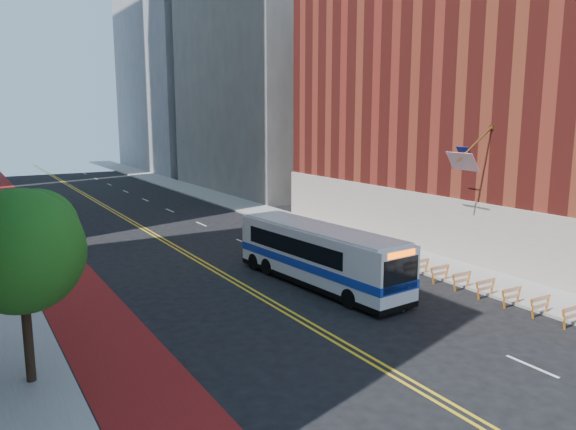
# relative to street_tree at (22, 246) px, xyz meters

# --- Properties ---
(ground) EXTENTS (160.00, 160.00, 0.00)m
(ground) POSITION_rel_street_tree_xyz_m (11.24, -6.04, -4.91)
(ground) COLOR black
(ground) RESTS_ON ground
(sidewalk_right) EXTENTS (4.00, 140.00, 0.15)m
(sidewalk_right) POSITION_rel_street_tree_xyz_m (23.24, 23.96, -4.84)
(sidewalk_right) COLOR gray
(sidewalk_right) RESTS_ON ground
(bus_lane_paint) EXTENTS (3.60, 140.00, 0.01)m
(bus_lane_paint) POSITION_rel_street_tree_xyz_m (3.14, 23.96, -4.91)
(bus_lane_paint) COLOR maroon
(bus_lane_paint) RESTS_ON ground
(center_line_inner) EXTENTS (0.14, 140.00, 0.01)m
(center_line_inner) POSITION_rel_street_tree_xyz_m (11.06, 23.96, -4.91)
(center_line_inner) COLOR gold
(center_line_inner) RESTS_ON ground
(center_line_outer) EXTENTS (0.14, 140.00, 0.01)m
(center_line_outer) POSITION_rel_street_tree_xyz_m (11.42, 23.96, -4.91)
(center_line_outer) COLOR gold
(center_line_outer) RESTS_ON ground
(lane_dashes) EXTENTS (0.14, 98.20, 0.01)m
(lane_dashes) POSITION_rel_street_tree_xyz_m (16.04, 31.96, -4.90)
(lane_dashes) COLOR silver
(lane_dashes) RESTS_ON ground
(brick_building) EXTENTS (18.73, 36.00, 22.00)m
(brick_building) POSITION_rel_street_tree_xyz_m (33.18, 5.96, 6.05)
(brick_building) COLOR maroon
(brick_building) RESTS_ON ground
(midrise_right_near) EXTENTS (18.00, 26.00, 40.00)m
(midrise_right_near) POSITION_rel_street_tree_xyz_m (34.24, 41.96, 15.09)
(midrise_right_near) COLOR slate
(midrise_right_near) RESTS_ON ground
(midrise_right_far) EXTENTS (20.00, 28.00, 55.00)m
(midrise_right_far) POSITION_rel_street_tree_xyz_m (35.24, 71.96, 22.59)
(midrise_right_far) COLOR gray
(midrise_right_far) RESTS_ON ground
(construction_barriers) EXTENTS (1.42, 10.91, 1.00)m
(construction_barriers) POSITION_rel_street_tree_xyz_m (20.84, -2.62, -4.24)
(construction_barriers) COLOR orange
(construction_barriers) RESTS_ON ground
(street_tree) EXTENTS (4.20, 4.20, 6.70)m
(street_tree) POSITION_rel_street_tree_xyz_m (0.00, 0.00, 0.00)
(street_tree) COLOR black
(street_tree) RESTS_ON sidewalk_left
(transit_bus) EXTENTS (3.62, 12.02, 3.25)m
(transit_bus) POSITION_rel_street_tree_xyz_m (14.91, 4.51, -3.21)
(transit_bus) COLOR silver
(transit_bus) RESTS_ON ground
(car_a) EXTENTS (2.69, 4.71, 1.51)m
(car_a) POSITION_rel_street_tree_xyz_m (1.94, 15.53, -4.16)
(car_a) COLOR black
(car_a) RESTS_ON ground
(car_b) EXTENTS (2.88, 4.48, 1.39)m
(car_b) POSITION_rel_street_tree_xyz_m (4.92, 25.10, -4.21)
(car_b) COLOR black
(car_b) RESTS_ON ground
(car_c) EXTENTS (2.95, 4.95, 1.34)m
(car_c) POSITION_rel_street_tree_xyz_m (3.64, 31.51, -4.24)
(car_c) COLOR black
(car_c) RESTS_ON ground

